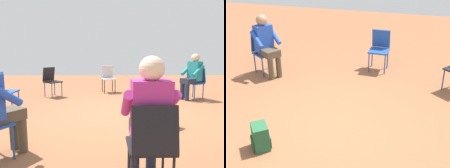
{
  "view_description": "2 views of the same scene",
  "coord_description": "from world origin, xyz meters",
  "views": [
    {
      "loc": [
        -0.27,
        -4.36,
        1.26
      ],
      "look_at": [
        -0.2,
        0.03,
        0.63
      ],
      "focal_mm": 35.0,
      "sensor_mm": 36.0,
      "label": 1
    },
    {
      "loc": [
        3.74,
        1.26,
        2.66
      ],
      "look_at": [
        -0.37,
        0.02,
        0.59
      ],
      "focal_mm": 50.0,
      "sensor_mm": 36.0,
      "label": 2
    }
  ],
  "objects": [
    {
      "name": "person_in_magenta",
      "position": [
        0.1,
        -2.41,
        0.69
      ],
      "size": [
        0.49,
        0.52,
        1.24
      ],
      "rotation": [
        0.0,
        0.0,
        0.01
      ],
      "color": "#23283D",
      "rests_on": "ground"
    },
    {
      "name": "chair_south",
      "position": [
        0.1,
        -2.58,
        0.5
      ],
      "size": [
        0.4,
        0.44,
        0.85
      ],
      "rotation": [
        0.0,
        0.0,
        0.01
      ],
      "color": "black",
      "rests_on": "ground"
    },
    {
      "name": "ground_plane",
      "position": [
        0.0,
        0.0,
        0.0
      ],
      "size": [
        15.93,
        15.93,
        0.0
      ],
      "primitive_type": "plane",
      "color": "brown"
    },
    {
      "name": "chair_northeast",
      "position": [
        2.15,
        1.58,
        0.5
      ],
      "size": [
        0.57,
        0.55,
        0.85
      ],
      "rotation": [
        0.0,
        0.0,
        2.06
      ],
      "color": "#1E4799",
      "rests_on": "ground"
    },
    {
      "name": "chair_north",
      "position": [
        -0.29,
        2.63,
        0.5
      ],
      "size": [
        0.48,
        0.52,
        0.85
      ],
      "rotation": [
        0.0,
        0.0,
        -2.91
      ],
      "color": "#B7B7BC",
      "rests_on": "ground"
    },
    {
      "name": "chair_west",
      "position": [
        -2.53,
        0.29,
        0.5
      ],
      "size": [
        0.44,
        0.41,
        0.85
      ],
      "rotation": [
        0.0,
        0.0,
        -1.59
      ],
      "color": "#1E4799",
      "rests_on": "ground"
    },
    {
      "name": "chair_northwest",
      "position": [
        -1.92,
        1.9,
        0.5
      ],
      "size": [
        0.58,
        0.58,
        0.85
      ],
      "rotation": [
        0.0,
        0.0,
        -2.26
      ],
      "color": "black",
      "rests_on": "ground"
    },
    {
      "name": "person_in_teal",
      "position": [
        2.0,
        1.5,
        0.69
      ],
      "size": [
        0.62,
        0.62,
        1.24
      ],
      "rotation": [
        0.0,
        0.0,
        2.06
      ],
      "color": "#23283D",
      "rests_on": "ground"
    },
    {
      "name": "backpack_near_laptop_user",
      "position": [
        0.71,
        -0.76,
        0.16
      ],
      "size": [
        0.34,
        0.33,
        0.36
      ],
      "rotation": [
        0.0,
        0.0,
        0.7
      ],
      "color": "#235B38",
      "rests_on": "ground"
    }
  ]
}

